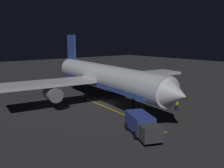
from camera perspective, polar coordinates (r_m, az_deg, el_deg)
The scene contains 8 objects.
ground_plane at distance 40.46m, azimuth -1.80°, elevation -4.62°, with size 180.00×180.00×0.20m, color #2D2D2F.
apron_guide_stripe at distance 36.57m, azimuth 0.27°, elevation -6.09°, with size 0.24×21.70×0.01m, color gold.
airliner at distance 40.05m, azimuth -2.25°, elevation 1.66°, with size 33.66×35.56×11.29m.
baggage_truck at distance 27.04m, azimuth 6.99°, elevation -9.55°, with size 4.27×6.16×2.28m.
catering_truck at distance 46.22m, azimuth 4.98°, elevation -1.16°, with size 4.24×6.35×2.18m.
ground_crew_worker at distance 37.50m, azimuth 14.92°, elevation -4.63°, with size 0.40×0.40×1.74m.
traffic_cone_near_left at distance 42.55m, azimuth 12.52°, elevation -3.63°, with size 0.50×0.50×0.55m.
traffic_cone_near_right at distance 30.40m, azimuth 3.66°, elevation -9.09°, with size 0.50×0.50×0.55m.
Camera 1 is at (23.69, 31.08, 10.38)m, focal length 39.17 mm.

